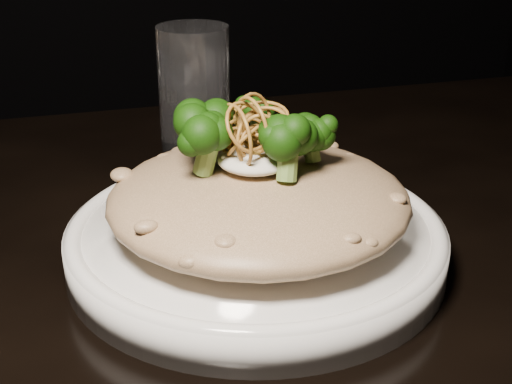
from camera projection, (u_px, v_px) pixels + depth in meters
table at (235, 360)px, 0.55m from camera, size 1.10×0.80×0.75m
plate at (256, 243)px, 0.52m from camera, size 0.27×0.27×0.03m
risotto at (259, 198)px, 0.50m from camera, size 0.21×0.21×0.05m
broccoli at (252, 130)px, 0.49m from camera, size 0.13×0.13×0.05m
cheese at (255, 159)px, 0.49m from camera, size 0.05×0.05×0.01m
shallots at (251, 127)px, 0.48m from camera, size 0.05×0.05×0.03m
drinking_glass at (194, 89)px, 0.71m from camera, size 0.08×0.08×0.13m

